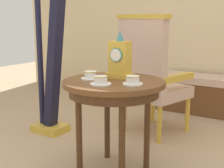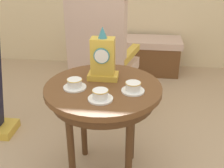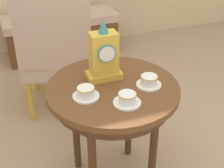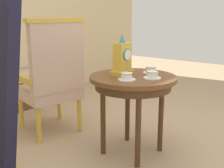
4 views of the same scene
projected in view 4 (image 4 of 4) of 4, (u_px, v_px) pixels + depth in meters
ground_plane at (141, 155)px, 2.44m from camera, size 10.00×10.00×0.00m
side_table at (133, 85)px, 2.35m from camera, size 0.71×0.71×0.68m
teacup_left at (127, 77)px, 2.17m from camera, size 0.14×0.14×0.06m
teacup_right at (152, 75)px, 2.23m from camera, size 0.14×0.14×0.06m
teacup_center at (151, 70)px, 2.43m from camera, size 0.13×0.13×0.06m
mantel_clock at (122, 59)px, 2.35m from camera, size 0.19×0.11×0.34m
armchair at (52, 76)px, 2.76m from camera, size 0.65×0.64×1.14m
harp at (0, 86)px, 1.82m from camera, size 0.40×0.24×1.80m
window_bench at (18, 91)px, 3.64m from camera, size 1.17×0.40×0.44m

